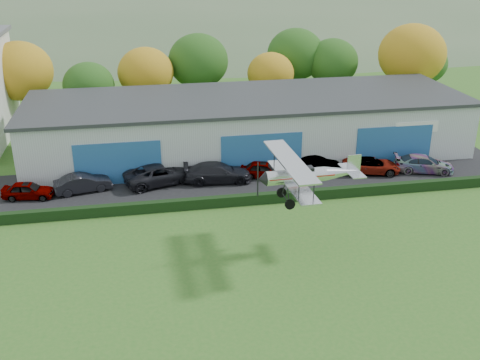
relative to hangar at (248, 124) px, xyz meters
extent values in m
plane|color=#2F6520|center=(-5.00, -27.98, -2.66)|extent=(300.00, 300.00, 0.00)
cube|color=black|center=(-2.00, -6.98, -2.63)|extent=(48.00, 9.00, 0.05)
cube|color=black|center=(-2.00, -11.78, -2.26)|extent=(46.00, 0.60, 0.80)
cube|color=#B2B7BC|center=(0.00, 0.02, -0.16)|extent=(40.00, 12.00, 5.00)
cube|color=#2D3033|center=(0.00, 0.02, 2.49)|extent=(40.60, 12.60, 0.30)
cube|color=#265B9A|center=(-12.00, -6.03, -0.86)|extent=(7.00, 0.12, 3.60)
cube|color=#265B9A|center=(0.00, -6.03, -0.86)|extent=(7.00, 0.12, 3.60)
cube|color=#265B9A|center=(12.00, -6.03, -0.86)|extent=(7.00, 0.12, 3.60)
cylinder|color=#3D2614|center=(-22.00, 12.02, -1.08)|extent=(0.36, 0.36, 3.15)
ellipsoid|color=#946912|center=(-22.00, 12.02, 3.37)|extent=(6.84, 6.84, 6.16)
cylinder|color=#3D2614|center=(-15.00, 10.02, -1.43)|extent=(0.36, 0.36, 2.45)
ellipsoid|color=#1E4C14|center=(-15.00, 10.02, 2.03)|extent=(5.32, 5.32, 4.79)
cylinder|color=#3D2614|center=(-9.00, 12.02, -1.26)|extent=(0.36, 0.36, 2.80)
ellipsoid|color=#946912|center=(-9.00, 12.02, 2.70)|extent=(6.08, 6.08, 5.47)
cylinder|color=#3D2614|center=(-3.00, 14.02, -1.08)|extent=(0.36, 0.36, 3.15)
ellipsoid|color=#1E4C14|center=(-3.00, 14.02, 3.37)|extent=(6.84, 6.84, 6.16)
cylinder|color=#3D2614|center=(5.00, 12.02, -1.43)|extent=(0.36, 0.36, 2.45)
ellipsoid|color=#946912|center=(5.00, 12.02, 2.03)|extent=(5.32, 5.32, 4.79)
cylinder|color=#3D2614|center=(13.00, 14.02, -1.26)|extent=(0.36, 0.36, 2.80)
ellipsoid|color=#1E4C14|center=(13.00, 14.02, 2.70)|extent=(6.08, 6.08, 5.47)
cylinder|color=#3D2614|center=(21.00, 10.02, -0.91)|extent=(0.36, 0.36, 3.50)
ellipsoid|color=#946912|center=(21.00, 10.02, 4.04)|extent=(7.60, 7.60, 6.84)
cylinder|color=#3D2614|center=(25.00, 14.02, -1.43)|extent=(0.36, 0.36, 2.45)
ellipsoid|color=#1E4C14|center=(25.00, 14.02, 2.03)|extent=(5.32, 5.32, 4.79)
cylinder|color=#3D2614|center=(9.00, 16.02, -1.08)|extent=(0.36, 0.36, 3.15)
ellipsoid|color=#1E4C14|center=(9.00, 16.02, 3.37)|extent=(6.84, 6.84, 6.16)
ellipsoid|color=#4C6642|center=(15.00, 112.02, -18.06)|extent=(320.00, 196.00, 56.00)
ellipsoid|color=#4C6642|center=(85.00, 112.02, -12.56)|extent=(240.00, 126.00, 36.00)
imported|color=gray|center=(-18.94, -7.70, -1.94)|extent=(4.10, 2.10, 1.33)
imported|color=black|center=(-14.83, -7.17, -1.87)|extent=(4.68, 2.52, 1.46)
imported|color=black|center=(-8.67, -6.62, -1.79)|extent=(6.43, 4.26, 1.64)
imported|color=black|center=(-3.97, -7.10, -1.79)|extent=(5.78, 2.71, 1.63)
imported|color=gray|center=(0.05, -6.91, -1.91)|extent=(4.38, 2.85, 1.39)
imported|color=gray|center=(4.78, -6.51, -1.92)|extent=(4.38, 2.44, 1.37)
imported|color=gray|center=(9.35, -7.61, -1.93)|extent=(5.25, 3.19, 1.36)
imported|color=gray|center=(13.92, -8.15, -1.87)|extent=(5.43, 3.37, 1.47)
cylinder|color=silver|center=(-0.71, -18.77, 2.38)|extent=(3.86, 1.05, 0.91)
cone|color=silver|center=(2.31, -18.66, 2.38)|extent=(2.25, 0.99, 0.91)
cone|color=black|center=(-2.88, -18.85, 2.38)|extent=(0.54, 0.93, 0.91)
cube|color=#A41D11|center=(-0.41, -18.76, 2.44)|extent=(4.27, 1.08, 0.06)
cube|color=black|center=(-0.21, -18.76, 2.81)|extent=(1.23, 0.65, 0.25)
cube|color=silver|center=(-0.92, -18.78, 2.08)|extent=(1.52, 7.31, 0.10)
cube|color=silver|center=(-1.12, -18.79, 3.44)|extent=(1.64, 7.71, 0.10)
cylinder|color=black|center=(-1.27, -21.42, 2.77)|extent=(0.06, 0.06, 1.31)
cylinder|color=black|center=(-0.37, -21.39, 2.77)|extent=(0.06, 0.06, 1.31)
cylinder|color=black|center=(-1.46, -16.18, 2.77)|extent=(0.06, 0.06, 1.31)
cylinder|color=black|center=(-0.56, -16.14, 2.77)|extent=(0.06, 0.06, 1.31)
cylinder|color=black|center=(-1.10, -19.14, 3.09)|extent=(0.07, 0.22, 0.75)
cylinder|color=black|center=(-1.13, -18.44, 3.09)|extent=(0.07, 0.22, 0.75)
cylinder|color=black|center=(-1.30, -19.22, 1.53)|extent=(0.10, 0.70, 1.24)
cylinder|color=black|center=(-1.33, -18.37, 1.53)|extent=(0.10, 0.70, 1.24)
cylinder|color=black|center=(-1.32, -18.80, 0.92)|extent=(0.14, 1.92, 0.07)
cylinder|color=black|center=(-1.29, -19.70, 0.92)|extent=(0.65, 0.16, 0.65)
cylinder|color=black|center=(-1.35, -17.89, 0.92)|extent=(0.65, 0.16, 0.65)
cylinder|color=black|center=(3.02, -18.64, 2.13)|extent=(0.37, 0.07, 0.43)
cube|color=silver|center=(3.02, -18.64, 2.44)|extent=(1.00, 2.65, 0.06)
cube|color=silver|center=(3.12, -18.63, 2.94)|extent=(0.91, 0.09, 1.11)
cube|color=black|center=(-3.15, -18.86, 2.38)|extent=(0.06, 0.12, 2.22)
camera|label=1|loc=(-10.05, -50.08, 15.85)|focal=42.31mm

